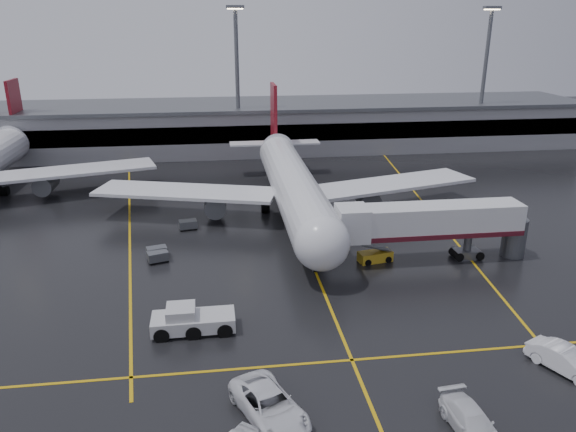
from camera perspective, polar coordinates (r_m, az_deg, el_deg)
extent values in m
plane|color=black|center=(59.75, 1.65, -2.88)|extent=(220.00, 220.00, 0.00)
cube|color=gold|center=(59.75, 1.65, -2.87)|extent=(0.25, 90.00, 0.02)
cube|color=gold|center=(40.74, 6.72, -14.76)|extent=(60.00, 0.25, 0.02)
cube|color=gold|center=(69.28, -16.28, -0.43)|extent=(9.99, 69.35, 0.02)
cube|color=gold|center=(73.51, 14.38, 0.91)|extent=(7.57, 69.64, 0.02)
cube|color=gray|center=(104.54, -2.54, 9.29)|extent=(120.00, 18.00, 8.00)
cube|color=black|center=(95.84, -2.07, 8.64)|extent=(120.00, 0.40, 3.00)
cube|color=#595B60|center=(103.84, -2.58, 11.63)|extent=(122.00, 19.00, 0.60)
cylinder|color=#595B60|center=(97.06, -5.32, 13.49)|extent=(0.70, 0.70, 25.00)
cube|color=#595B60|center=(96.51, -5.57, 21.00)|extent=(3.00, 1.20, 0.50)
cube|color=#FFE5B2|center=(96.50, -5.57, 20.83)|extent=(2.60, 0.90, 0.20)
cylinder|color=#595B60|center=(108.62, 19.82, 13.11)|extent=(0.70, 0.70, 25.00)
cube|color=#595B60|center=(108.13, 20.64, 19.78)|extent=(3.00, 1.20, 0.50)
cube|color=#FFE5B2|center=(108.13, 20.62, 19.62)|extent=(2.60, 0.90, 0.20)
cylinder|color=silver|center=(65.79, 0.58, 3.17)|extent=(5.20, 36.00, 5.20)
sphere|color=silver|center=(49.05, 3.55, -2.82)|extent=(5.20, 5.20, 5.20)
cone|color=silver|center=(85.84, -1.40, 7.53)|extent=(4.94, 8.00, 4.94)
cube|color=maroon|center=(85.92, -1.51, 10.87)|extent=(0.50, 5.50, 8.50)
cube|color=silver|center=(85.80, -1.41, 7.66)|extent=(14.00, 3.00, 0.25)
cube|color=silver|center=(67.45, -10.67, 2.53)|extent=(22.80, 11.83, 0.40)
cube|color=silver|center=(70.81, 10.84, 3.35)|extent=(22.80, 11.83, 0.40)
cylinder|color=#595B60|center=(66.80, -7.64, 1.27)|extent=(2.60, 4.50, 2.60)
cylinder|color=#595B60|center=(69.30, 8.27, 1.92)|extent=(2.60, 4.50, 2.60)
cylinder|color=#595B60|center=(53.03, 2.86, -4.77)|extent=(0.56, 0.56, 2.00)
cylinder|color=#595B60|center=(69.25, -2.40, 1.23)|extent=(0.56, 0.56, 2.00)
cylinder|color=#595B60|center=(70.07, 2.82, 1.45)|extent=(0.56, 0.56, 2.00)
cylinder|color=black|center=(53.26, 2.85, -5.31)|extent=(0.40, 1.10, 1.10)
cylinder|color=black|center=(69.40, -2.39, 0.88)|extent=(1.00, 1.40, 1.40)
cylinder|color=black|center=(70.22, 2.82, 1.11)|extent=(1.00, 1.40, 1.40)
cone|color=silver|center=(102.60, -26.44, 7.51)|extent=(4.94, 8.00, 4.94)
cube|color=maroon|center=(102.78, -26.69, 10.29)|extent=(0.50, 5.50, 8.50)
cube|color=silver|center=(102.57, -26.46, 7.62)|extent=(14.00, 3.00, 0.25)
cube|color=silver|center=(81.40, -21.63, 4.44)|extent=(22.80, 11.83, 0.40)
cylinder|color=#595B60|center=(81.75, -24.04, 3.15)|extent=(2.60, 4.50, 2.60)
cylinder|color=#595B60|center=(85.84, -27.63, 2.63)|extent=(0.56, 0.56, 2.00)
cylinder|color=black|center=(85.96, -27.58, 2.35)|extent=(1.00, 1.40, 1.40)
cube|color=silver|center=(55.93, 14.92, -0.35)|extent=(18.00, 3.20, 3.00)
cube|color=#4D101B|center=(56.38, 14.81, -1.59)|extent=(18.00, 3.30, 0.50)
cube|color=silver|center=(53.41, 6.75, -0.76)|extent=(3.00, 3.40, 3.30)
cylinder|color=#595B60|center=(58.55, 18.31, -2.83)|extent=(0.80, 0.80, 3.00)
cube|color=#595B60|center=(58.95, 18.20, -3.78)|extent=(2.60, 1.60, 0.90)
cylinder|color=#595B60|center=(60.68, 22.62, -2.08)|extent=(2.40, 2.40, 4.00)
cylinder|color=black|center=(58.49, 17.22, -3.85)|extent=(0.90, 1.80, 0.90)
cylinder|color=black|center=(59.42, 19.16, -3.70)|extent=(0.90, 1.80, 0.90)
cube|color=#BCBCBF|center=(43.97, -9.88, -10.85)|extent=(6.48, 2.65, 1.11)
cube|color=#BCBCBF|center=(43.57, -11.18, -9.86)|extent=(2.24, 2.24, 0.92)
cube|color=black|center=(43.57, -11.18, -9.86)|extent=(2.01, 2.01, 0.83)
cylinder|color=black|center=(44.31, -13.01, -11.32)|extent=(1.23, 2.78, 1.20)
cylinder|color=black|center=(44.14, -9.85, -11.22)|extent=(1.23, 2.78, 1.20)
cylinder|color=black|center=(44.09, -6.68, -11.07)|extent=(1.23, 2.78, 1.20)
cube|color=gold|center=(55.94, 9.12, -4.20)|extent=(3.64, 2.08, 1.05)
cube|color=#595B60|center=(55.54, 9.18, -3.26)|extent=(3.40, 1.50, 1.19)
cylinder|color=black|center=(55.54, 8.06, -4.59)|extent=(0.97, 1.72, 0.67)
cylinder|color=black|center=(56.55, 10.14, -4.25)|extent=(0.97, 1.72, 0.67)
imported|color=white|center=(35.15, -1.96, -19.23)|extent=(5.25, 7.18, 1.81)
imported|color=silver|center=(35.87, 18.72, -19.82)|extent=(2.63, 5.44, 1.53)
imported|color=white|center=(43.44, 27.12, -13.31)|extent=(4.01, 5.60, 1.76)
cube|color=#595B60|center=(56.57, -13.50, -4.09)|extent=(2.31, 1.86, 0.90)
cylinder|color=black|center=(56.17, -14.14, -4.85)|extent=(0.40, 0.20, 0.40)
cylinder|color=black|center=(56.46, -12.56, -4.58)|extent=(0.40, 0.20, 0.40)
cylinder|color=black|center=(57.08, -14.36, -4.46)|extent=(0.40, 0.20, 0.40)
cylinder|color=black|center=(57.35, -12.79, -4.21)|extent=(0.40, 0.20, 0.40)
cube|color=#595B60|center=(57.65, -13.59, -3.63)|extent=(2.26, 1.76, 0.90)
cylinder|color=black|center=(57.29, -14.26, -4.36)|extent=(0.40, 0.20, 0.40)
cylinder|color=black|center=(57.48, -12.68, -4.14)|extent=(0.40, 0.20, 0.40)
cylinder|color=black|center=(58.20, -14.41, -3.98)|extent=(0.40, 0.20, 0.40)
cylinder|color=black|center=(58.39, -12.86, -3.77)|extent=(0.40, 0.20, 0.40)
cube|color=#595B60|center=(64.51, -10.44, -0.84)|extent=(2.19, 1.62, 0.90)
cylinder|color=black|center=(64.14, -11.06, -1.46)|extent=(0.40, 0.20, 0.40)
cylinder|color=black|center=(64.30, -9.65, -1.31)|extent=(0.40, 0.20, 0.40)
cylinder|color=black|center=(65.07, -11.17, -1.15)|extent=(0.40, 0.20, 0.40)
cylinder|color=black|center=(65.23, -9.78, -1.01)|extent=(0.40, 0.20, 0.40)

